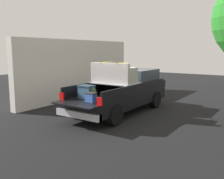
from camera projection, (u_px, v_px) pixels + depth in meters
ground_plane at (120, 112)px, 11.14m from camera, size 40.00×40.00×0.00m
pickup_truck at (124, 90)px, 11.28m from camera, size 6.05×2.06×2.23m
building_facade at (80, 69)px, 14.43m from camera, size 8.94×0.36×3.28m
trash_can at (120, 85)px, 16.30m from camera, size 0.60×0.60×0.98m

